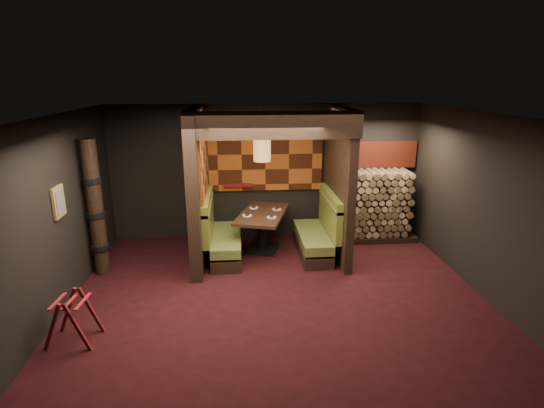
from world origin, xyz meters
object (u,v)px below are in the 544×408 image
at_px(booth_bench_right, 318,234).
at_px(luggage_rack, 72,317).
at_px(firewood_stack, 375,205).
at_px(booth_bench_left, 221,237).
at_px(pendant_lamp, 262,149).
at_px(totem_column, 96,209).
at_px(dining_table, 262,224).

relative_size(booth_bench_right, luggage_rack, 2.25).
relative_size(booth_bench_right, firewood_stack, 0.92).
height_order(booth_bench_left, firewood_stack, firewood_stack).
bearing_deg(booth_bench_left, firewood_stack, 12.17).
height_order(booth_bench_right, luggage_rack, booth_bench_right).
bearing_deg(booth_bench_right, firewood_stack, 27.35).
xyz_separation_m(pendant_lamp, totem_column, (-2.91, -0.73, -0.88)).
distance_m(booth_bench_right, luggage_rack, 4.56).
bearing_deg(booth_bench_right, luggage_rack, -145.10).
height_order(pendant_lamp, luggage_rack, pendant_lamp).
height_order(booth_bench_right, pendant_lamp, pendant_lamp).
bearing_deg(totem_column, booth_bench_right, 7.86).
bearing_deg(pendant_lamp, firewood_stack, 12.15).
height_order(totem_column, firewood_stack, totem_column).
xyz_separation_m(dining_table, luggage_rack, (-2.67, -2.84, -0.21)).
relative_size(totem_column, firewood_stack, 1.39).
height_order(dining_table, totem_column, totem_column).
bearing_deg(booth_bench_right, totem_column, -172.14).
distance_m(luggage_rack, firewood_stack, 6.09).
xyz_separation_m(totem_column, firewood_stack, (5.33, 1.25, -0.44)).
xyz_separation_m(booth_bench_right, firewood_stack, (1.35, 0.70, 0.35)).
height_order(luggage_rack, totem_column, totem_column).
distance_m(booth_bench_left, booth_bench_right, 1.89).
xyz_separation_m(booth_bench_left, firewood_stack, (3.25, 0.70, 0.35)).
distance_m(booth_bench_right, firewood_stack, 1.56).
bearing_deg(booth_bench_left, totem_column, -165.25).
height_order(booth_bench_right, totem_column, totem_column).
distance_m(booth_bench_left, firewood_stack, 3.34).
distance_m(dining_table, luggage_rack, 3.90).
bearing_deg(luggage_rack, pendant_lamp, 46.26).
bearing_deg(booth_bench_left, dining_table, 15.52).
bearing_deg(pendant_lamp, dining_table, 90.00).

